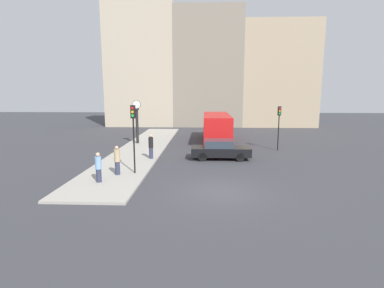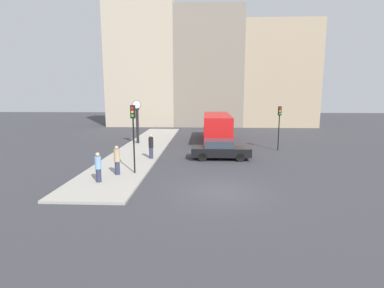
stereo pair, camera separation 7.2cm
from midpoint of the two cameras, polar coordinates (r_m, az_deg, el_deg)
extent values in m
plane|color=#38383D|center=(15.09, 5.38, -9.05)|extent=(120.00, 120.00, 0.00)
cube|color=#A39E93|center=(26.68, -9.33, -0.72)|extent=(3.90, 26.84, 0.13)
cube|color=#B7A88E|center=(45.59, -9.74, 14.49)|extent=(9.74, 5.00, 17.44)
cube|color=gray|center=(44.59, 3.00, 14.17)|extent=(9.75, 5.00, 16.59)
cube|color=tan|center=(45.76, 16.11, 12.50)|extent=(10.53, 5.00, 14.67)
cube|color=black|center=(22.19, 5.41, -1.39)|extent=(4.31, 1.79, 0.63)
cube|color=#2D3842|center=(22.07, 4.99, 0.11)|extent=(2.07, 1.61, 0.54)
cylinder|color=black|center=(23.11, 8.62, -1.68)|extent=(0.63, 0.22, 0.63)
cylinder|color=black|center=(21.59, 9.06, -2.51)|extent=(0.63, 0.22, 0.63)
cylinder|color=black|center=(22.98, 1.97, -1.65)|extent=(0.63, 0.22, 0.63)
cylinder|color=black|center=(21.44, 1.94, -2.47)|extent=(0.63, 0.22, 0.63)
cube|color=red|center=(30.07, 4.61, 3.39)|extent=(2.54, 8.89, 2.35)
cube|color=#1E232D|center=(30.05, 4.61, 3.66)|extent=(2.56, 8.71, 0.70)
cylinder|color=black|center=(33.00, 6.37, 2.03)|extent=(0.28, 0.90, 0.90)
cylinder|color=black|center=(32.92, 2.44, 2.06)|extent=(0.28, 0.90, 0.90)
cylinder|color=black|center=(27.56, 7.14, 0.49)|extent=(0.28, 0.90, 0.90)
cylinder|color=black|center=(27.46, 2.44, 0.52)|extent=(0.28, 0.90, 0.90)
cylinder|color=black|center=(17.92, -11.09, -0.38)|extent=(0.09, 0.09, 3.26)
cube|color=black|center=(17.68, -11.30, 6.04)|extent=(0.26, 0.20, 0.76)
cylinder|color=red|center=(17.56, -11.42, 6.70)|extent=(0.15, 0.04, 0.15)
cylinder|color=orange|center=(17.57, -11.40, 6.02)|extent=(0.15, 0.04, 0.15)
cylinder|color=green|center=(17.58, -11.37, 5.34)|extent=(0.15, 0.04, 0.15)
cylinder|color=black|center=(26.31, 16.04, 2.02)|extent=(0.09, 0.09, 2.97)
cube|color=black|center=(26.14, 16.24, 6.07)|extent=(0.26, 0.20, 0.76)
cylinder|color=red|center=(26.01, 16.32, 6.51)|extent=(0.15, 0.04, 0.15)
cylinder|color=orange|center=(26.02, 16.30, 6.05)|extent=(0.15, 0.04, 0.15)
cylinder|color=green|center=(26.04, 16.28, 5.60)|extent=(0.15, 0.04, 0.15)
cylinder|color=black|center=(28.65, -10.47, 3.25)|extent=(0.26, 0.26, 3.13)
cube|color=black|center=(28.51, -10.57, 6.53)|extent=(0.34, 0.34, 0.16)
cylinder|color=black|center=(28.49, -10.60, 7.41)|extent=(0.78, 0.04, 0.78)
cylinder|color=white|center=(28.49, -10.60, 7.41)|extent=(0.72, 0.06, 0.72)
cylinder|color=#2D334C|center=(18.04, -14.12, -4.47)|extent=(0.29, 0.29, 0.77)
cylinder|color=tan|center=(17.87, -14.22, -2.15)|extent=(0.34, 0.34, 0.72)
sphere|color=tan|center=(17.78, -14.28, -0.68)|extent=(0.21, 0.21, 0.21)
cylinder|color=#2D334C|center=(16.84, -17.44, -5.74)|extent=(0.28, 0.28, 0.72)
cylinder|color=#729ED8|center=(16.67, -17.56, -3.44)|extent=(0.33, 0.33, 0.67)
sphere|color=tan|center=(16.58, -17.64, -1.93)|extent=(0.22, 0.22, 0.22)
cylinder|color=#2D334C|center=(21.95, -7.89, -1.71)|extent=(0.29, 0.29, 0.80)
cylinder|color=black|center=(21.81, -7.94, 0.29)|extent=(0.34, 0.34, 0.75)
sphere|color=tan|center=(21.73, -7.97, 1.55)|extent=(0.22, 0.22, 0.22)
camera|label=1|loc=(0.04, -90.10, -0.02)|focal=28.00mm
camera|label=2|loc=(0.04, 89.90, 0.02)|focal=28.00mm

